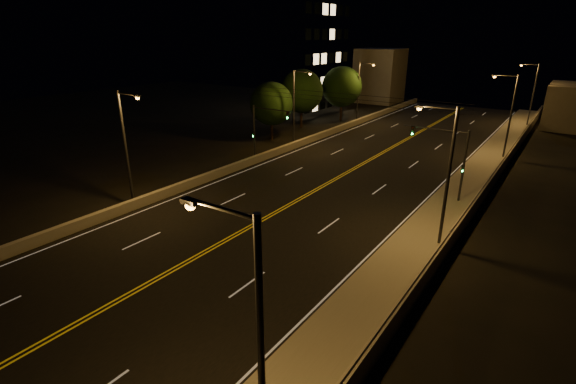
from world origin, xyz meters
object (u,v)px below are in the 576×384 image
Objects in this scene: streetlight_2 at (509,111)px; streetlight_4 at (127,142)px; traffic_signal_right at (451,156)px; tree_1 at (302,91)px; streetlight_1 at (445,169)px; streetlight_6 at (360,88)px; streetlight_0 at (252,342)px; streetlight_3 at (532,91)px; tree_0 at (272,104)px; traffic_signal_left at (262,128)px; building_tower at (267,23)px; tree_2 at (342,87)px; streetlight_5 at (296,103)px.

streetlight_2 and streetlight_4 have the same top height.
tree_1 is (-25.19, 17.44, 1.40)m from traffic_signal_right.
streetlight_1 is 39.80m from streetlight_6.
traffic_signal_right is (-1.53, 8.21, -1.37)m from streetlight_1.
tree_1 is at bearing 99.29° from streetlight_4.
streetlight_0 is 1.00× the size of streetlight_3.
tree_1 is at bearing 96.54° from tree_0.
streetlight_3 is 1.08× the size of tree_1.
traffic_signal_left is at bearing 127.55° from streetlight_0.
tree_0 is (14.89, -19.04, -9.94)m from building_tower.
streetlight_3 is 1.00× the size of streetlight_4.
streetlight_6 is 25.39m from traffic_signal_left.
streetlight_4 is at bearing -143.22° from traffic_signal_right.
traffic_signal_left is at bearing -80.66° from tree_2.
streetlight_3 and streetlight_5 have the same top height.
streetlight_5 reaches higher than traffic_signal_right.
traffic_signal_right is at bearing 93.32° from streetlight_0.
streetlight_1 is 1.00× the size of streetlight_3.
streetlight_5 is at bearing -126.61° from streetlight_3.
tree_0 reaches higher than traffic_signal_left.
tree_1 is (13.92, -10.61, -9.35)m from building_tower.
streetlight_3 is 1.49× the size of traffic_signal_left.
traffic_signal_left is (1.13, -25.33, -1.37)m from streetlight_6.
streetlight_0 and streetlight_4 have the same top height.
building_tower is (-19.21, 2.72, 9.38)m from streetlight_6.
streetlight_5 is 0.29× the size of building_tower.
streetlight_2 is at bearing -16.48° from building_tower.
streetlight_6 is at bearing 75.17° from tree_0.
streetlight_5 is (0.00, 22.85, 0.00)m from streetlight_4.
streetlight_3 is 35.94m from streetlight_5.
tree_2 is at bearing -9.47° from building_tower.
traffic_signal_left is (1.13, 14.88, -1.37)m from streetlight_4.
streetlight_4 reaches higher than traffic_signal_right.
streetlight_2 is 26.19m from tree_2.
streetlight_3 is at bearing 67.48° from streetlight_4.
building_tower is at bearing -167.82° from streetlight_3.
streetlight_5 is at bearing -80.08° from tree_2.
streetlight_0 is at bearing -53.98° from tree_0.
traffic_signal_right is 0.72× the size of tree_2.
tree_0 is at bearing -164.75° from streetlight_2.
building_tower is at bearing 125.95° from traffic_signal_left.
tree_1 is (-26.72, 25.64, 0.03)m from streetlight_1.
streetlight_1 reaches higher than traffic_signal_right.
tree_1 is (-5.29, 9.46, 0.03)m from streetlight_5.
streetlight_1 is 1.00× the size of streetlight_2.
streetlight_3 reaches higher than tree_2.
traffic_signal_right is (19.90, 14.88, -1.37)m from streetlight_4.
streetlight_3 is 0.29× the size of building_tower.
streetlight_3 reaches higher than tree_1.
streetlight_4 is (-21.43, 11.54, 0.00)m from streetlight_0.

